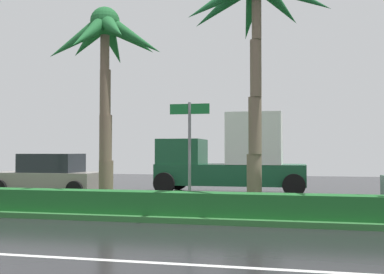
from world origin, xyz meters
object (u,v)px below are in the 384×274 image
Objects in this scene: street_name_sign at (190,142)px; car_in_traffic_leading at (49,175)px; palm_tree_centre_left at (106,47)px; box_truck_lead at (233,158)px; palm_tree_centre at (255,10)px.

street_name_sign is 8.91m from car_in_traffic_leading.
palm_tree_centre_left reaches higher than street_name_sign.
car_in_traffic_leading is (-7.15, 5.16, -1.25)m from street_name_sign.
street_name_sign is 0.47× the size of box_truck_lead.
palm_tree_centre is at bearing 152.78° from car_in_traffic_leading.
palm_tree_centre is 8.69m from box_truck_lead.
street_name_sign is at bearing 89.53° from box_truck_lead.
palm_tree_centre reaches higher than car_in_traffic_leading.
palm_tree_centre is at bearing 19.05° from street_name_sign.
box_truck_lead is (2.94, 7.02, -3.49)m from palm_tree_centre_left.
street_name_sign reaches higher than car_in_traffic_leading.
palm_tree_centre reaches higher than box_truck_lead.
palm_tree_centre reaches higher than palm_tree_centre_left.
box_truck_lead is (0.07, 8.02, -0.53)m from street_name_sign.
box_truck_lead is (7.21, 2.86, 0.72)m from car_in_traffic_leading.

